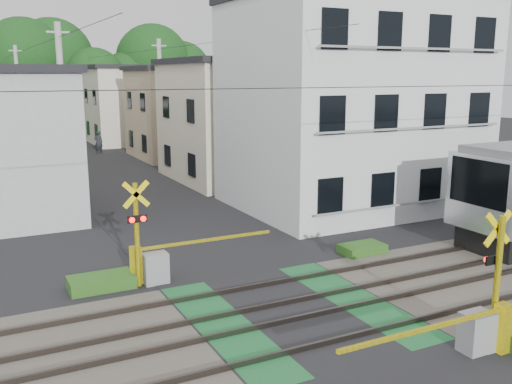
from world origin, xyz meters
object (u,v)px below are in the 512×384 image
crossing_signal_far (152,259)px  apartment_block (350,103)px  crossing_signal_near (482,321)px  pedestrian (99,142)px

crossing_signal_far → apartment_block: size_ratio=0.46×
crossing_signal_near → crossing_signal_far: 8.95m
apartment_block → pedestrian: size_ratio=5.85×
crossing_signal_far → apartment_block: bearing=27.8°
crossing_signal_near → crossing_signal_far: bearing=125.3°
crossing_signal_far → pedestrian: crossing_signal_far is taller
pedestrian → crossing_signal_near: bearing=91.3°
crossing_signal_near → crossing_signal_far: same height
apartment_block → crossing_signal_near: bearing=-114.2°
crossing_signal_far → apartment_block: 13.14m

